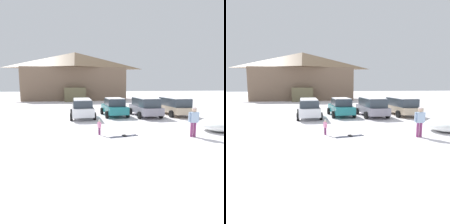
% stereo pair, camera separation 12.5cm
% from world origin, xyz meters
% --- Properties ---
extents(ground, '(160.00, 160.00, 0.00)m').
position_xyz_m(ground, '(0.00, 0.00, 0.00)').
color(ground, white).
extents(ski_lodge, '(19.14, 9.70, 9.03)m').
position_xyz_m(ski_lodge, '(-3.93, 33.07, 4.58)').
color(ski_lodge, brown).
rests_on(ski_lodge, ground).
extents(parked_white_suv, '(2.20, 4.63, 1.66)m').
position_xyz_m(parked_white_suv, '(-3.02, 10.91, 0.90)').
color(parked_white_suv, white).
rests_on(parked_white_suv, ground).
extents(parked_teal_hatchback, '(2.30, 4.14, 1.69)m').
position_xyz_m(parked_teal_hatchback, '(-0.06, 11.42, 0.85)').
color(parked_teal_hatchback, '#1D777B').
rests_on(parked_teal_hatchback, ground).
extents(parked_grey_wagon, '(2.28, 4.48, 1.74)m').
position_xyz_m(parked_grey_wagon, '(2.73, 10.77, 0.93)').
color(parked_grey_wagon, gray).
rests_on(parked_grey_wagon, ground).
extents(parked_beige_suv, '(2.25, 4.76, 1.69)m').
position_xyz_m(parked_beige_suv, '(5.75, 11.13, 0.91)').
color(parked_beige_suv, tan).
rests_on(parked_beige_suv, ground).
extents(skier_adult_in_blue_parka, '(0.62, 0.26, 1.67)m').
position_xyz_m(skier_adult_in_blue_parka, '(3.00, 3.25, 0.94)').
color(skier_adult_in_blue_parka, '#793160').
rests_on(skier_adult_in_blue_parka, ground).
extents(skier_child_in_pink_snowsuit, '(0.21, 0.30, 0.89)m').
position_xyz_m(skier_child_in_pink_snowsuit, '(-2.14, 4.52, 0.50)').
color(skier_child_in_pink_snowsuit, '#6D2C5A').
rests_on(skier_child_in_pink_snowsuit, ground).
extents(pair_of_skis, '(1.71, 0.61, 0.08)m').
position_xyz_m(pair_of_skis, '(-0.81, 3.93, 0.02)').
color(pair_of_skis, '#191F30').
rests_on(pair_of_skis, ground).
extents(plowed_snow_pile, '(3.12, 2.50, 0.86)m').
position_xyz_m(plowed_snow_pile, '(5.72, 4.28, 0.43)').
color(plowed_snow_pile, white).
rests_on(plowed_snow_pile, ground).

